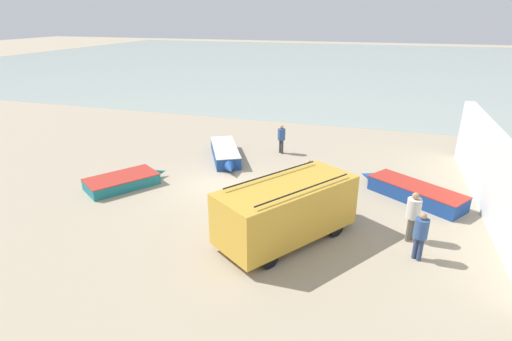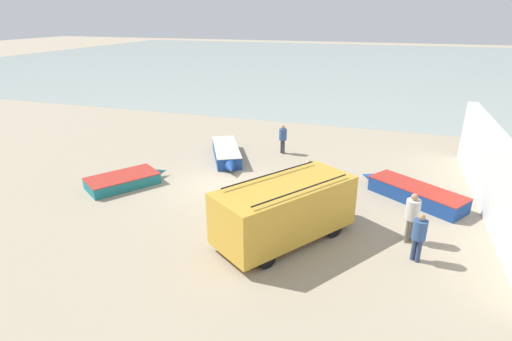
% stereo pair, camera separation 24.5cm
% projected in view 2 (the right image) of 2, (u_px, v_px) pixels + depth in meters
% --- Properties ---
extents(ground_plane, '(200.00, 200.00, 0.00)m').
position_uv_depth(ground_plane, '(222.00, 186.00, 18.31)').
color(ground_plane, tan).
extents(sea_water, '(120.00, 80.00, 0.01)m').
position_uv_depth(sea_water, '(347.00, 62.00, 64.25)').
color(sea_water, '#99A89E').
rests_on(sea_water, ground_plane).
extents(harbor_wall, '(0.50, 13.21, 3.09)m').
position_uv_depth(harbor_wall, '(494.00, 175.00, 15.43)').
color(harbor_wall, silver).
rests_on(harbor_wall, ground_plane).
extents(parked_van, '(4.51, 5.28, 2.23)m').
position_uv_depth(parked_van, '(285.00, 209.00, 13.59)').
color(parked_van, gold).
rests_on(parked_van, ground_plane).
extents(fishing_rowboat_0, '(3.03, 4.68, 0.67)m').
position_uv_depth(fishing_rowboat_0, '(227.00, 154.00, 21.49)').
color(fishing_rowboat_0, navy).
rests_on(fishing_rowboat_0, ground_plane).
extents(fishing_rowboat_1, '(3.08, 3.68, 0.51)m').
position_uv_depth(fishing_rowboat_1, '(125.00, 180.00, 18.27)').
color(fishing_rowboat_1, '#1E757F').
rests_on(fishing_rowboat_1, ground_plane).
extents(fishing_rowboat_2, '(4.53, 3.54, 0.66)m').
position_uv_depth(fishing_rowboat_2, '(412.00, 192.00, 16.86)').
color(fishing_rowboat_2, navy).
rests_on(fishing_rowboat_2, ground_plane).
extents(fisherman_0, '(0.48, 0.48, 1.82)m').
position_uv_depth(fisherman_0, '(412.00, 213.00, 13.47)').
color(fisherman_0, '#5B564C').
rests_on(fisherman_0, ground_plane).
extents(fisherman_1, '(0.44, 0.44, 1.67)m').
position_uv_depth(fisherman_1, '(308.00, 175.00, 16.89)').
color(fisherman_1, '#5B564C').
rests_on(fisherman_1, ground_plane).
extents(fisherman_2, '(0.43, 0.43, 1.62)m').
position_uv_depth(fisherman_2, '(283.00, 137.00, 22.21)').
color(fisherman_2, '#38383D').
rests_on(fisherman_2, ground_plane).
extents(fisherman_3, '(0.44, 0.44, 1.67)m').
position_uv_depth(fisherman_3, '(419.00, 233.00, 12.43)').
color(fisherman_3, navy).
rests_on(fisherman_3, ground_plane).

